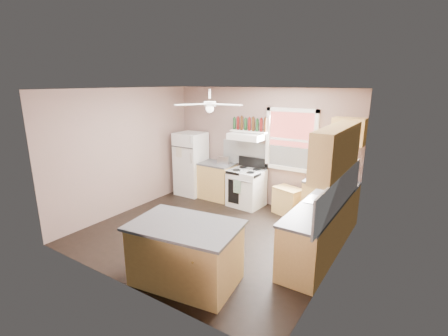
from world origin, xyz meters
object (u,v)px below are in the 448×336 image
Objects in this scene: refrigerator at (191,164)px; island at (186,254)px; stove at (246,188)px; toaster at (223,160)px; cart at (288,201)px.

refrigerator is 3.87m from island.
stove and island have the same top height.
toaster reaches higher than island.
stove is 1.02m from cart.
island reaches higher than cart.
island is at bearing -84.41° from toaster.
stove is 0.60× the size of island.
toaster is 3.51m from island.
refrigerator is 1.85× the size of stove.
cart is at bearing 0.62° from refrigerator.
toaster is 0.48× the size of cart.
toaster is at bearing -163.05° from cart.
cart is (2.61, 0.08, -0.50)m from refrigerator.
refrigerator is 2.66m from cart.
stove is (1.60, 0.03, -0.37)m from refrigerator.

